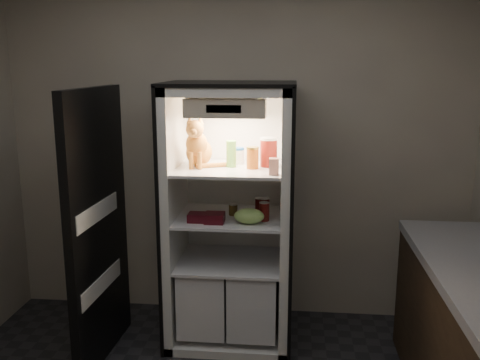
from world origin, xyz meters
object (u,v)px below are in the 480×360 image
object	(u,v)px
cream_carton	(274,166)
berry_box_right	(215,218)
refrigerator	(231,233)
pepper_jar	(269,152)
mayo_tub	(238,156)
tabby_cat	(198,147)
soda_can_a	(260,206)
condiment_jar	(233,209)
berry_box_left	(197,217)
soda_can_c	(264,211)
salsa_jar	(253,158)
grape_bag	(249,216)
parmesan_shaker	(231,154)
soda_can_b	(264,207)

from	to	relation	value
cream_carton	berry_box_right	bearing A→B (deg)	174.12
refrigerator	pepper_jar	size ratio (longest dim) A/B	9.23
mayo_tub	tabby_cat	bearing A→B (deg)	-154.64
pepper_jar	soda_can_a	world-z (taller)	pepper_jar
condiment_jar	berry_box_left	world-z (taller)	condiment_jar
pepper_jar	soda_can_c	world-z (taller)	pepper_jar
pepper_jar	refrigerator	bearing A→B (deg)	-179.89
salsa_jar	grape_bag	bearing A→B (deg)	-94.32
parmesan_shaker	salsa_jar	xyz separation A→B (m)	(0.15, -0.05, -0.02)
tabby_cat	soda_can_a	xyz separation A→B (m)	(0.43, 0.03, -0.43)
mayo_tub	grape_bag	size ratio (longest dim) A/B	0.57
soda_can_a	refrigerator	bearing A→B (deg)	176.75
refrigerator	grape_bag	size ratio (longest dim) A/B	9.18
soda_can_c	condiment_jar	distance (m)	0.26
soda_can_a	berry_box_right	bearing A→B (deg)	-143.20
soda_can_b	berry_box_right	bearing A→B (deg)	-152.17
pepper_jar	soda_can_b	size ratio (longest dim) A/B	1.51
salsa_jar	parmesan_shaker	bearing A→B (deg)	163.47
grape_bag	soda_can_c	bearing A→B (deg)	37.54
condiment_jar	grape_bag	bearing A→B (deg)	-55.53
soda_can_b	salsa_jar	bearing A→B (deg)	-161.80
tabby_cat	soda_can_b	distance (m)	0.63
soda_can_b	pepper_jar	bearing A→B (deg)	68.41
pepper_jar	cream_carton	xyz separation A→B (m)	(0.05, -0.27, -0.05)
tabby_cat	parmesan_shaker	world-z (taller)	tabby_cat
pepper_jar	soda_can_c	bearing A→B (deg)	-96.88
salsa_jar	tabby_cat	bearing A→B (deg)	174.25
soda_can_a	berry_box_right	world-z (taller)	soda_can_a
mayo_tub	soda_can_c	size ratio (longest dim) A/B	0.91
tabby_cat	pepper_jar	distance (m)	0.49
refrigerator	condiment_jar	world-z (taller)	refrigerator
grape_bag	condiment_jar	bearing A→B (deg)	124.47
refrigerator	berry_box_left	bearing A→B (deg)	-134.10
tabby_cat	pepper_jar	bearing A→B (deg)	5.43
parmesan_shaker	berry_box_right	bearing A→B (deg)	-115.96
cream_carton	berry_box_right	size ratio (longest dim) A/B	0.82
tabby_cat	soda_can_b	bearing A→B (deg)	-1.44
salsa_jar	soda_can_b	bearing A→B (deg)	18.20
refrigerator	grape_bag	bearing A→B (deg)	-56.37
mayo_tub	cream_carton	distance (m)	0.44
soda_can_a	berry_box_right	xyz separation A→B (m)	(-0.29, -0.22, -0.03)
tabby_cat	cream_carton	distance (m)	0.59
soda_can_a	berry_box_left	xyz separation A→B (m)	(-0.42, -0.20, -0.03)
refrigerator	soda_can_a	xyz separation A→B (m)	(0.21, -0.01, 0.21)
soda_can_c	berry_box_right	distance (m)	0.34
refrigerator	soda_can_b	distance (m)	0.33
refrigerator	salsa_jar	bearing A→B (deg)	-27.83
soda_can_a	berry_box_left	size ratio (longest dim) A/B	1.07
salsa_jar	berry_box_left	size ratio (longest dim) A/B	1.31
soda_can_c	grape_bag	world-z (taller)	soda_can_c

